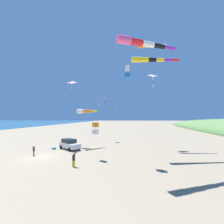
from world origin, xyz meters
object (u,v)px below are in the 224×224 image
at_px(kite_windsock_rainbow_low_near, 140,43).
at_px(kite_delta_magenta_far_left, 153,76).
at_px(kite_box_orange_high_right, 95,128).
at_px(person_adult_flyer, 74,159).
at_px(person_child_green_jacket, 34,150).
at_px(kite_windsock_white_trailing, 148,46).
at_px(kite_box_purple_drifting, 127,72).
at_px(kite_delta_black_fish_shape, 72,83).
at_px(kite_windsock_red_high_left, 84,111).
at_px(kite_delta_green_low_center, 106,99).
at_px(kite_windsock_blue_topmost, 149,60).
at_px(parked_car, 70,144).
at_px(cooler_box, 54,148).

distance_m(kite_windsock_rainbow_low_near, kite_delta_magenta_far_left, 14.55).
xyz_separation_m(kite_windsock_rainbow_low_near, kite_box_orange_high_right, (5.77, -4.29, -9.74)).
bearing_deg(person_adult_flyer, person_child_green_jacket, -31.00).
xyz_separation_m(person_child_green_jacket, kite_windsock_white_trailing, (-18.26, -9.46, 19.44)).
xyz_separation_m(kite_windsock_rainbow_low_near, kite_windsock_white_trailing, (-2.92, -14.75, 6.30)).
bearing_deg(kite_windsock_rainbow_low_near, kite_box_purple_drifting, -68.46).
relative_size(kite_delta_black_fish_shape, kite_windsock_red_high_left, 1.27).
xyz_separation_m(kite_delta_green_low_center, kite_delta_magenta_far_left, (-10.39, 7.71, 3.52)).
bearing_deg(kite_windsock_red_high_left, kite_box_orange_high_right, 114.77).
distance_m(kite_delta_green_low_center, kite_box_purple_drifting, 19.22).
bearing_deg(kite_delta_green_low_center, kite_windsock_blue_topmost, 121.57).
bearing_deg(person_child_green_jacket, kite_windsock_red_high_left, -127.49).
bearing_deg(kite_box_purple_drifting, kite_box_orange_high_right, -11.66).
relative_size(person_child_green_jacket, kite_windsock_rainbow_low_near, 0.10).
bearing_deg(kite_delta_magenta_far_left, kite_windsock_rainbow_low_near, 75.28).
xyz_separation_m(kite_windsock_blue_topmost, kite_delta_magenta_far_left, (-1.58, -6.63, -0.78)).
relative_size(kite_delta_black_fish_shape, kite_delta_magenta_far_left, 0.94).
distance_m(parked_car, cooler_box, 2.96).
bearing_deg(kite_windsock_rainbow_low_near, kite_delta_magenta_far_left, -104.72).
distance_m(person_child_green_jacket, kite_windsock_red_high_left, 11.16).
distance_m(kite_delta_green_low_center, kite_box_orange_high_right, 18.58).
bearing_deg(kite_box_purple_drifting, kite_windsock_red_high_left, -48.26).
relative_size(parked_car, kite_windsock_red_high_left, 0.42).
xyz_separation_m(kite_delta_black_fish_shape, kite_windsock_white_trailing, (-15.99, 0.15, 7.12)).
bearing_deg(kite_delta_green_low_center, kite_box_orange_high_right, 93.02).
bearing_deg(kite_delta_black_fish_shape, parked_car, 106.93).
xyz_separation_m(cooler_box, kite_windsock_blue_topmost, (-16.60, 2.61, 14.50)).
bearing_deg(person_child_green_jacket, kite_box_purple_drifting, 172.21).
relative_size(person_adult_flyer, kite_delta_green_low_center, 0.12).
xyz_separation_m(kite_windsock_blue_topmost, kite_box_purple_drifting, (3.45, 4.06, -3.00)).
height_order(kite_windsock_blue_topmost, kite_delta_magenta_far_left, kite_windsock_blue_topmost).
relative_size(kite_windsock_blue_topmost, kite_delta_magenta_far_left, 1.33).
distance_m(cooler_box, kite_delta_green_low_center, 17.39).
xyz_separation_m(kite_windsock_rainbow_low_near, kite_windsock_red_high_left, (9.65, -12.70, -7.02)).
relative_size(person_adult_flyer, kite_windsock_white_trailing, 0.08).
relative_size(kite_delta_magenta_far_left, kite_box_orange_high_right, 1.46).
bearing_deg(kite_delta_magenta_far_left, person_child_green_jacket, 24.77).
bearing_deg(kite_windsock_white_trailing, kite_delta_magenta_far_left, 138.53).
height_order(cooler_box, kite_delta_magenta_far_left, kite_delta_magenta_far_left).
relative_size(cooler_box, kite_windsock_white_trailing, 0.03).
height_order(parked_car, cooler_box, parked_car).
distance_m(kite_delta_black_fish_shape, kite_windsock_red_high_left, 7.41).
xyz_separation_m(kite_windsock_blue_topmost, kite_windsock_white_trailing, (-0.80, -7.32, 5.52)).
bearing_deg(cooler_box, kite_box_orange_high_right, 146.56).
xyz_separation_m(kite_delta_green_low_center, kite_box_purple_drifting, (-5.36, 18.41, 1.30)).
distance_m(kite_windsock_blue_topmost, kite_windsock_white_trailing, 9.20).
height_order(kite_box_purple_drifting, kite_delta_magenta_far_left, kite_delta_magenta_far_left).
bearing_deg(parked_car, kite_windsock_red_high_left, -127.83).
distance_m(kite_windsock_blue_topmost, kite_box_purple_drifting, 6.12).
xyz_separation_m(parked_car, person_child_green_jacket, (3.71, 4.87, -0.15)).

